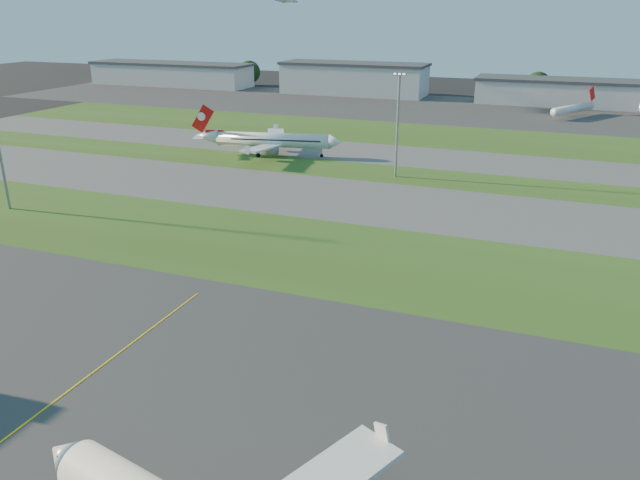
% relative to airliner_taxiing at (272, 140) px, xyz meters
% --- Properties ---
extents(ground, '(700.00, 700.00, 0.00)m').
position_rel_airliner_taxiing_xyz_m(ground, '(24.49, -118.38, -4.45)').
color(ground, black).
rests_on(ground, ground).
extents(apron_near, '(300.00, 70.00, 0.01)m').
position_rel_airliner_taxiing_xyz_m(apron_near, '(24.49, -118.38, -4.44)').
color(apron_near, '#333335').
rests_on(apron_near, ground).
extents(grass_strip_a, '(300.00, 34.00, 0.01)m').
position_rel_airliner_taxiing_xyz_m(grass_strip_a, '(24.49, -66.38, -4.44)').
color(grass_strip_a, '#344B19').
rests_on(grass_strip_a, ground).
extents(taxiway_a, '(300.00, 32.00, 0.01)m').
position_rel_airliner_taxiing_xyz_m(taxiway_a, '(24.49, -33.38, -4.44)').
color(taxiway_a, '#515154').
rests_on(taxiway_a, ground).
extents(grass_strip_b, '(300.00, 18.00, 0.01)m').
position_rel_airliner_taxiing_xyz_m(grass_strip_b, '(24.49, -8.38, -4.44)').
color(grass_strip_b, '#344B19').
rests_on(grass_strip_b, ground).
extents(taxiway_b, '(300.00, 26.00, 0.01)m').
position_rel_airliner_taxiing_xyz_m(taxiway_b, '(24.49, 13.62, -4.44)').
color(taxiway_b, '#515154').
rests_on(taxiway_b, ground).
extents(grass_strip_c, '(300.00, 40.00, 0.01)m').
position_rel_airliner_taxiing_xyz_m(grass_strip_c, '(24.49, 46.62, -4.44)').
color(grass_strip_c, '#344B19').
rests_on(grass_strip_c, ground).
extents(apron_far, '(400.00, 80.00, 0.01)m').
position_rel_airliner_taxiing_xyz_m(apron_far, '(24.49, 106.62, -4.44)').
color(apron_far, '#333335').
rests_on(apron_far, ground).
extents(yellow_line, '(0.25, 60.00, 0.02)m').
position_rel_airliner_taxiing_xyz_m(yellow_line, '(29.49, -118.38, -4.45)').
color(yellow_line, gold).
rests_on(yellow_line, ground).
extents(airliner_taxiing, '(40.10, 33.67, 12.66)m').
position_rel_airliner_taxiing_xyz_m(airliner_taxiing, '(0.00, 0.00, 0.00)').
color(airliner_taxiing, white).
rests_on(airliner_taxiing, ground).
extents(mini_jet_near, '(15.82, 25.63, 9.48)m').
position_rel_airliner_taxiing_xyz_m(mini_jet_near, '(80.57, 103.39, -1.16)').
color(mini_jet_near, white).
rests_on(mini_jet_near, ground).
extents(light_mast_centre, '(3.20, 0.70, 25.80)m').
position_rel_airliner_taxiing_xyz_m(light_mast_centre, '(39.49, -10.38, 10.37)').
color(light_mast_centre, gray).
rests_on(light_mast_centre, ground).
extents(hangar_far_west, '(91.80, 23.00, 12.20)m').
position_rel_airliner_taxiing_xyz_m(hangar_far_west, '(-125.51, 136.62, 1.69)').
color(hangar_far_west, '#ADB0B6').
rests_on(hangar_far_west, ground).
extents(hangar_west, '(71.40, 23.00, 15.20)m').
position_rel_airliner_taxiing_xyz_m(hangar_west, '(-20.51, 136.62, 3.19)').
color(hangar_west, '#ADB0B6').
rests_on(hangar_west, ground).
extents(hangar_east, '(81.60, 23.00, 11.20)m').
position_rel_airliner_taxiing_xyz_m(hangar_east, '(79.49, 136.62, 1.19)').
color(hangar_east, '#ADB0B6').
rests_on(hangar_east, ground).
extents(tree_far_west, '(11.00, 11.00, 12.00)m').
position_rel_airliner_taxiing_xyz_m(tree_far_west, '(-165.51, 149.62, 2.04)').
color(tree_far_west, black).
rests_on(tree_far_west, ground).
extents(tree_west, '(12.10, 12.10, 13.20)m').
position_rel_airliner_taxiing_xyz_m(tree_west, '(-85.51, 151.62, 2.69)').
color(tree_west, black).
rests_on(tree_west, ground).
extents(tree_mid_west, '(9.90, 9.90, 10.80)m').
position_rel_airliner_taxiing_xyz_m(tree_mid_west, '(4.49, 147.62, 1.39)').
color(tree_mid_west, black).
rests_on(tree_mid_west, ground).
extents(tree_mid_east, '(11.55, 11.55, 12.60)m').
position_rel_airliner_taxiing_xyz_m(tree_mid_east, '(64.49, 150.62, 2.37)').
color(tree_mid_east, black).
rests_on(tree_mid_east, ground).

